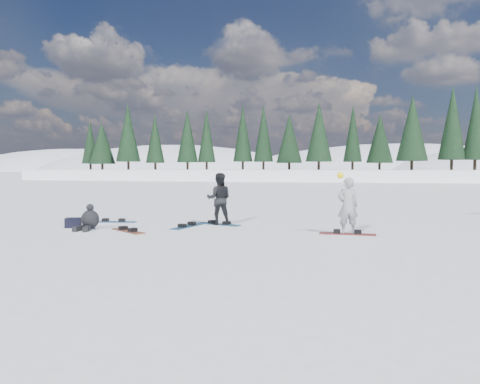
{
  "coord_description": "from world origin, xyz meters",
  "views": [
    {
      "loc": [
        2.7,
        -11.7,
        1.82
      ],
      "look_at": [
        -0.52,
        1.61,
        1.1
      ],
      "focal_mm": 35.0,
      "sensor_mm": 36.0,
      "label": 1
    }
  ],
  "objects_px": {
    "gear_bag": "(73,223)",
    "snowboard_loose_a": "(187,227)",
    "snowboarder_man": "(219,199)",
    "seated_rider": "(89,220)",
    "snowboard_loose_b": "(128,231)",
    "snowboard_loose_c": "(114,222)",
    "snowboarder_woman": "(348,205)"
  },
  "relations": [
    {
      "from": "gear_bag",
      "to": "seated_rider",
      "type": "bearing_deg",
      "value": -19.52
    },
    {
      "from": "snowboarder_man",
      "to": "snowboarder_woman",
      "type": "bearing_deg",
      "value": 148.77
    },
    {
      "from": "snowboarder_man",
      "to": "snowboard_loose_c",
      "type": "bearing_deg",
      "value": -10.43
    },
    {
      "from": "snowboarder_man",
      "to": "gear_bag",
      "type": "height_order",
      "value": "snowboarder_man"
    },
    {
      "from": "seated_rider",
      "to": "snowboard_loose_c",
      "type": "xyz_separation_m",
      "value": [
        -0.2,
        1.79,
        -0.27
      ]
    },
    {
      "from": "snowboarder_woman",
      "to": "gear_bag",
      "type": "bearing_deg",
      "value": -11.41
    },
    {
      "from": "snowboard_loose_b",
      "to": "snowboard_loose_a",
      "type": "bearing_deg",
      "value": 81.38
    },
    {
      "from": "snowboarder_man",
      "to": "snowboard_loose_b",
      "type": "height_order",
      "value": "snowboarder_man"
    },
    {
      "from": "snowboard_loose_a",
      "to": "snowboarder_woman",
      "type": "bearing_deg",
      "value": -84.39
    },
    {
      "from": "gear_bag",
      "to": "snowboard_loose_c",
      "type": "distance_m",
      "value": 1.63
    },
    {
      "from": "snowboarder_man",
      "to": "snowboard_loose_b",
      "type": "xyz_separation_m",
      "value": [
        -2.08,
        -2.13,
        -0.81
      ]
    },
    {
      "from": "snowboard_loose_c",
      "to": "snowboard_loose_b",
      "type": "relative_size",
      "value": 1.0
    },
    {
      "from": "snowboarder_woman",
      "to": "snowboard_loose_a",
      "type": "bearing_deg",
      "value": -20.42
    },
    {
      "from": "snowboarder_woman",
      "to": "snowboard_loose_b",
      "type": "relative_size",
      "value": 1.13
    },
    {
      "from": "gear_bag",
      "to": "snowboard_loose_a",
      "type": "relative_size",
      "value": 0.3
    },
    {
      "from": "gear_bag",
      "to": "snowboard_loose_a",
      "type": "xyz_separation_m",
      "value": [
        3.3,
        0.94,
        -0.14
      ]
    },
    {
      "from": "snowboarder_woman",
      "to": "seated_rider",
      "type": "bearing_deg",
      "value": -9.18
    },
    {
      "from": "snowboard_loose_a",
      "to": "snowboard_loose_b",
      "type": "xyz_separation_m",
      "value": [
        -1.29,
        -1.34,
        0.0
      ]
    },
    {
      "from": "seated_rider",
      "to": "snowboard_loose_b",
      "type": "bearing_deg",
      "value": -18.28
    },
    {
      "from": "snowboarder_woman",
      "to": "seated_rider",
      "type": "relative_size",
      "value": 1.82
    },
    {
      "from": "snowboarder_woman",
      "to": "snowboard_loose_a",
      "type": "distance_m",
      "value": 4.86
    },
    {
      "from": "snowboarder_man",
      "to": "seated_rider",
      "type": "relative_size",
      "value": 1.76
    },
    {
      "from": "seated_rider",
      "to": "snowboard_loose_c",
      "type": "distance_m",
      "value": 1.82
    },
    {
      "from": "snowboarder_woman",
      "to": "snowboard_loose_a",
      "type": "height_order",
      "value": "snowboarder_woman"
    },
    {
      "from": "snowboard_loose_a",
      "to": "seated_rider",
      "type": "bearing_deg",
      "value": 125.94
    },
    {
      "from": "snowboard_loose_c",
      "to": "snowboard_loose_b",
      "type": "height_order",
      "value": "same"
    },
    {
      "from": "snowboarder_woman",
      "to": "seated_rider",
      "type": "distance_m",
      "value": 7.43
    },
    {
      "from": "snowboard_loose_b",
      "to": "snowboard_loose_c",
      "type": "bearing_deg",
      "value": 163.29
    },
    {
      "from": "gear_bag",
      "to": "snowboarder_woman",
      "type": "bearing_deg",
      "value": 3.29
    },
    {
      "from": "snowboarder_man",
      "to": "snowboard_loose_c",
      "type": "xyz_separation_m",
      "value": [
        -3.59,
        -0.19,
        -0.81
      ]
    },
    {
      "from": "seated_rider",
      "to": "gear_bag",
      "type": "xyz_separation_m",
      "value": [
        -0.7,
        0.25,
        -0.14
      ]
    },
    {
      "from": "snowboarder_man",
      "to": "gear_bag",
      "type": "bearing_deg",
      "value": 9.51
    }
  ]
}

